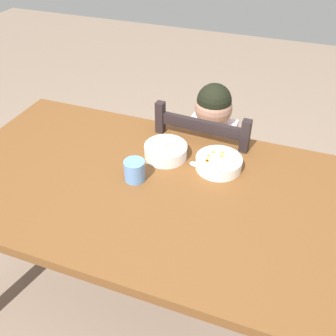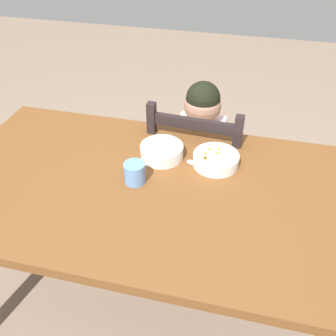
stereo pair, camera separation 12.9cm
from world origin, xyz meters
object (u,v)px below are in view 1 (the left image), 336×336
Objects in this scene: dining_table at (150,203)px; bowl_of_peas at (166,151)px; bowl_of_carrots at (219,163)px; spoon at (199,166)px; child_figure at (209,149)px; drinking_cup at (135,170)px; dining_chair at (206,178)px.

bowl_of_peas is (-0.01, 0.19, 0.12)m from dining_table.
bowl_of_carrots is 0.08m from spoon.
dining_table is at bearing -139.01° from bowl_of_carrots.
child_figure is 0.35m from bowl_of_peas.
dining_table is 8.71× the size of bowl_of_carrots.
spoon is at bearing -83.23° from child_figure.
bowl_of_peas is at bearing -110.65° from child_figure.
child_figure is at bearing 70.33° from drinking_cup.
drinking_cup reaches higher than spoon.
spoon is at bearing -82.85° from dining_chair.
drinking_cup reaches higher than bowl_of_peas.
dining_chair reaches higher than spoon.
dining_table is 0.24m from spoon.
bowl_of_peas is at bearing -109.79° from dining_chair.
spoon is at bearing 49.45° from dining_table.
bowl_of_carrots is (0.22, -0.00, -0.00)m from bowl_of_peas.
dining_chair is at bearing 115.90° from child_figure.
drinking_cup is at bearing -108.02° from bowl_of_peas.
spoon is (0.04, -0.32, 0.31)m from dining_chair.
bowl_of_peas is 1.27× the size of spoon.
bowl_of_peas is at bearing 91.87° from dining_table.
drinking_cup is (-0.21, -0.16, 0.04)m from spoon.
drinking_cup is (-0.28, -0.18, 0.02)m from bowl_of_carrots.
dining_table is at bearing -8.57° from drinking_cup.
dining_table is 1.68× the size of child_figure.
bowl_of_peas is 2.14× the size of drinking_cup.
bowl_of_peas is at bearing 71.98° from drinking_cup.
child_figure is 0.34m from spoon.
spoon is (0.04, -0.31, 0.13)m from child_figure.
drinking_cup is at bearing -109.14° from dining_chair.
bowl_of_peas is at bearing 180.00° from bowl_of_carrots.
dining_chair reaches higher than drinking_cup.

